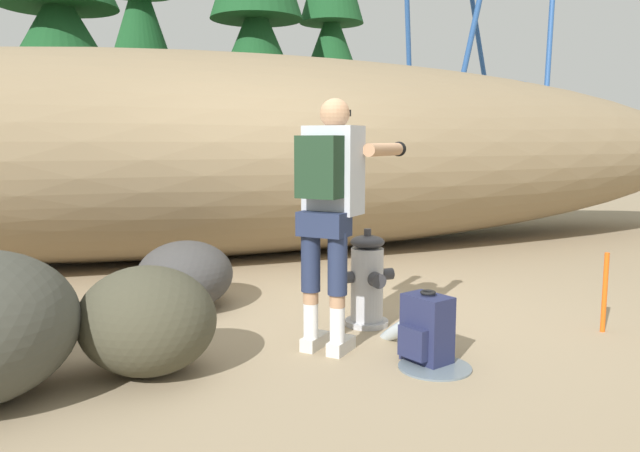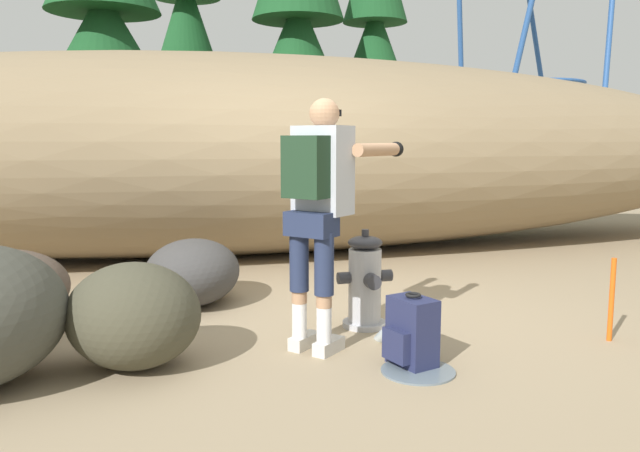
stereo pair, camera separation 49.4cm
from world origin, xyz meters
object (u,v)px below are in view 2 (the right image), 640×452
Objects in this scene: spare_backpack at (412,333)px; survey_stake at (612,300)px; boulder_outlier at (134,315)px; utility_worker at (321,193)px; fire_hydrant at (365,283)px; boulder_mid at (193,272)px; boulder_small at (1,289)px.

survey_stake is at bearing 166.48° from spare_backpack.
survey_stake is at bearing -6.30° from boulder_outlier.
fire_hydrant is at bearing -0.28° from utility_worker.
boulder_mid is 1.20× the size of boulder_outlier.
boulder_outlier is (-1.69, -0.43, -0.01)m from fire_hydrant.
utility_worker is at bearing 1.59° from boulder_outlier.
boulder_small is 1.53m from boulder_outlier.
boulder_outlier is (-0.47, -1.47, 0.05)m from boulder_mid.
boulder_outlier is at bearing 173.70° from survey_stake.
spare_backpack is at bearing -14.88° from boulder_outlier.
spare_backpack is 0.46× the size of boulder_mid.
boulder_small is at bearing 160.31° from survey_stake.
utility_worker is at bearing 169.03° from survey_stake.
fire_hydrant is 0.89m from spare_backpack.
boulder_outlier reaches higher than survey_stake.
boulder_outlier is at bearing -49.53° from boulder_small.
utility_worker is 1.43m from boulder_outlier.
fire_hydrant is 0.74× the size of boulder_mid.
boulder_small is at bearing -47.75° from spare_backpack.
survey_stake is at bearing -19.69° from boulder_small.
boulder_mid is (-1.22, 1.92, 0.07)m from spare_backpack.
boulder_small is 1.67× the size of survey_stake.
boulder_small is (-2.68, 0.73, -0.05)m from fire_hydrant.
boulder_mid is at bearing 76.90° from utility_worker.
survey_stake reaches higher than spare_backpack.
boulder_outlier reaches higher than boulder_small.
survey_stake is at bearing -52.06° from utility_worker.
boulder_mid reaches higher than spare_backpack.
fire_hydrant reaches higher than boulder_small.
spare_backpack is at bearing -89.81° from fire_hydrant.
boulder_mid is 1.49m from boulder_small.
fire_hydrant is 1.76m from survey_stake.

